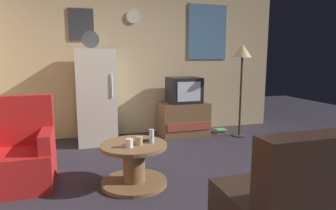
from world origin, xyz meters
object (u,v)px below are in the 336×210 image
armchair (21,154)px  coffee_table (134,164)px  tv_stand (183,119)px  fridge (96,97)px  standing_lamp (242,58)px  remote_control (144,141)px  mug_ceramic_white (129,143)px  crt_tv (184,90)px  mug_ceramic_tan (139,141)px  wine_glass (152,136)px  book_stack (221,131)px

armchair → coffee_table: bearing=-17.3°
tv_stand → armchair: size_ratio=0.88×
fridge → standing_lamp: (2.41, -0.34, 0.60)m
remote_control → tv_stand: bearing=54.5°
tv_stand → armchair: 2.80m
fridge → tv_stand: size_ratio=2.11×
coffee_table → mug_ceramic_white: mug_ceramic_white is taller
crt_tv → mug_ceramic_tan: 2.23m
standing_lamp → mug_ceramic_tan: size_ratio=17.67×
coffee_table → fridge: bearing=98.9°
mug_ceramic_tan → coffee_table: bearing=128.2°
tv_stand → mug_ceramic_white: size_ratio=9.33×
wine_glass → book_stack: (1.74, 1.75, -0.50)m
standing_lamp → mug_ceramic_white: bearing=-145.2°
coffee_table → book_stack: size_ratio=3.60×
fridge → armchair: fridge is taller
fridge → standing_lamp: fridge is taller
wine_glass → book_stack: wine_glass is taller
wine_glass → standing_lamp: bearing=36.5°
crt_tv → mug_ceramic_white: 2.33m
wine_glass → mug_ceramic_white: size_ratio=1.67×
fridge → armchair: bearing=-122.9°
mug_ceramic_white → mug_ceramic_tan: bearing=23.6°
crt_tv → remote_control: bearing=-122.5°
coffee_table → remote_control: (0.12, 0.05, 0.24)m
wine_glass → remote_control: bearing=135.1°
standing_lamp → mug_ceramic_tan: bearing=-144.7°
armchair → mug_ceramic_white: bearing=-23.3°
crt_tv → remote_control: size_ratio=3.60×
book_stack → fridge: bearing=179.2°
fridge → tv_stand: bearing=1.6°
wine_glass → armchair: bearing=164.2°
standing_lamp → mug_ceramic_tan: standing_lamp is taller
coffee_table → remote_control: size_ratio=4.80×
standing_lamp → remote_control: standing_lamp is taller
mug_ceramic_tan → book_stack: size_ratio=0.45×
book_stack → crt_tv: bearing=174.3°
wine_glass → mug_ceramic_white: bearing=-161.1°
standing_lamp → wine_glass: 2.56m
tv_stand → crt_tv: crt_tv is taller
wine_glass → mug_ceramic_tan: 0.16m
mug_ceramic_tan → remote_control: (0.08, 0.11, -0.03)m
armchair → remote_control: bearing=-13.7°
remote_control → book_stack: remote_control is taller
coffee_table → armchair: armchair is taller
fridge → book_stack: 2.33m
standing_lamp → mug_ceramic_white: size_ratio=17.67×
standing_lamp → armchair: bearing=-162.3°
mug_ceramic_tan → wine_glass: bearing=15.1°
tv_stand → crt_tv: 0.51m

